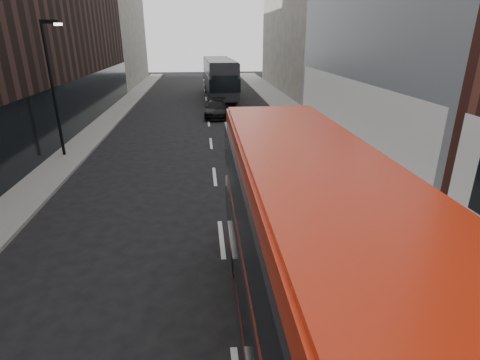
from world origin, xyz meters
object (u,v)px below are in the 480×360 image
object	(u,v)px
car_a	(272,156)
car_c	(216,109)
car_b	(264,134)
red_bus	(316,271)
grey_bus	(219,77)
street_lamp	(53,81)

from	to	relation	value
car_a	car_c	size ratio (longest dim) A/B	0.85
car_b	car_a	bearing A→B (deg)	-86.99
red_bus	car_b	world-z (taller)	red_bus
grey_bus	car_b	xyz separation A→B (m)	(1.71, -19.71, -1.38)
grey_bus	car_a	distance (m)	23.94
street_lamp	car_b	world-z (taller)	street_lamp
car_a	car_b	bearing A→B (deg)	78.43
car_a	car_c	distance (m)	13.53
red_bus	car_c	world-z (taller)	red_bus
red_bus	car_a	size ratio (longest dim) A/B	2.88
car_a	car_c	xyz separation A→B (m)	(-2.28, 13.34, -0.00)
car_c	red_bus	bearing A→B (deg)	-84.49
red_bus	grey_bus	size ratio (longest dim) A/B	0.88
car_a	car_c	bearing A→B (deg)	91.76
car_a	car_b	world-z (taller)	car_b
street_lamp	grey_bus	size ratio (longest dim) A/B	0.55
car_a	grey_bus	bearing A→B (deg)	85.54
car_a	car_b	xyz separation A→B (m)	(0.26, 4.14, 0.13)
red_bus	street_lamp	bearing A→B (deg)	122.22
street_lamp	grey_bus	world-z (taller)	street_lamp
car_c	street_lamp	bearing A→B (deg)	-127.04
car_a	red_bus	bearing A→B (deg)	-105.07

